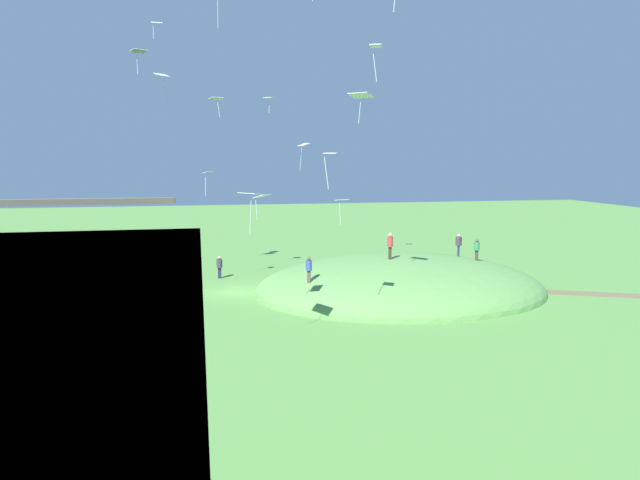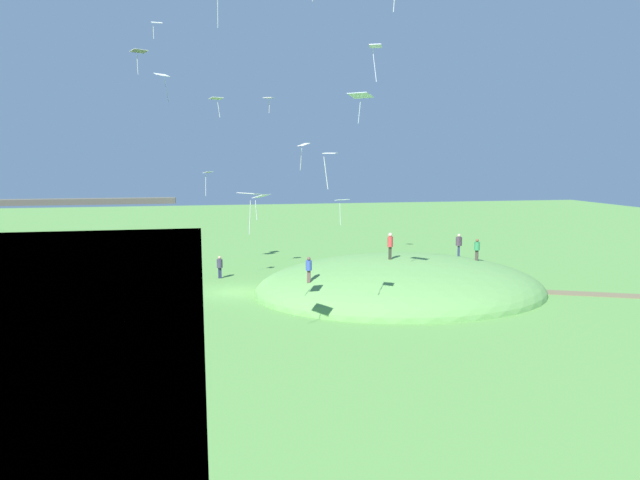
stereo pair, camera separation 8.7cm
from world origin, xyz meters
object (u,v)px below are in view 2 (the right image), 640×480
at_px(person_on_hilltop, 220,264).
at_px(person_with_child, 459,242).
at_px(kite_7, 261,197).
at_px(kite_10, 361,96).
at_px(person_walking_path, 477,247).
at_px(kite_3, 252,195).
at_px(kite_15, 162,76).
at_px(person_watching_kites, 309,266).
at_px(kite_0, 217,99).
at_px(kite_8, 375,50).
at_px(kite_11, 303,146).
at_px(kite_6, 342,201).
at_px(kite_12, 156,23).
at_px(kite_9, 208,175).
at_px(person_near_shore, 390,242).
at_px(kite_14, 269,99).
at_px(kite_2, 329,157).
at_px(kite_5, 139,52).

distance_m(person_on_hilltop, person_with_child, 18.32).
height_order(kite_7, kite_10, kite_10).
relative_size(person_walking_path, kite_3, 0.78).
relative_size(person_with_child, kite_15, 0.78).
bearing_deg(person_watching_kites, kite_0, 155.45).
relative_size(kite_8, kite_15, 0.92).
relative_size(kite_0, kite_11, 0.69).
bearing_deg(person_on_hilltop, kite_6, -33.08).
distance_m(kite_8, kite_11, 10.95).
bearing_deg(kite_12, kite_9, 40.41).
relative_size(person_watching_kites, kite_6, 0.86).
bearing_deg(kite_6, person_near_shore, -56.32).
bearing_deg(person_on_hilltop, kite_9, -117.73).
relative_size(person_watching_kites, kite_14, 1.65).
xyz_separation_m(person_watching_kites, kite_6, (3.56, 6.09, 3.61)).
relative_size(kite_0, kite_3, 0.67).
bearing_deg(kite_7, kite_14, 80.79).
height_order(kite_2, kite_15, kite_15).
distance_m(kite_5, kite_11, 13.51).
bearing_deg(kite_14, kite_2, -83.02).
bearing_deg(kite_11, kite_5, 162.39).
distance_m(kite_2, kite_14, 12.86).
xyz_separation_m(person_with_child, kite_11, (-11.49, 1.05, 7.02)).
bearing_deg(person_walking_path, kite_9, 23.53).
bearing_deg(kite_10, kite_11, 96.44).
bearing_deg(person_watching_kites, kite_8, -29.33).
distance_m(person_watching_kites, kite_12, 18.66).
xyz_separation_m(kite_3, kite_6, (7.77, 14.30, -1.40)).
relative_size(kite_7, kite_9, 0.76).
xyz_separation_m(kite_0, kite_9, (-0.68, 2.44, -5.13)).
bearing_deg(kite_9, kite_11, -18.94).
distance_m(person_near_shore, kite_7, 12.87).
distance_m(person_walking_path, person_watching_kites, 13.01).
height_order(kite_7, kite_8, kite_8).
distance_m(kite_10, kite_11, 11.16).
distance_m(person_on_hilltop, kite_11, 11.67).
height_order(kite_8, kite_11, kite_8).
distance_m(kite_9, kite_10, 15.91).
bearing_deg(kite_14, kite_7, -99.21).
xyz_separation_m(kite_0, kite_6, (8.88, 0.60, -7.07)).
bearing_deg(person_with_child, kite_6, 111.79).
height_order(kite_11, kite_15, kite_15).
relative_size(person_near_shore, person_on_hilltop, 1.04).
distance_m(person_with_child, kite_7, 19.05).
bearing_deg(kite_10, person_with_child, 43.59).
bearing_deg(kite_3, kite_5, 110.06).
bearing_deg(kite_5, kite_9, -15.65).
distance_m(person_watching_kites, kite_5, 19.98).
xyz_separation_m(person_watching_kites, kite_5, (-10.57, 9.22, 14.22)).
bearing_deg(kite_14, person_near_shore, -11.96).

